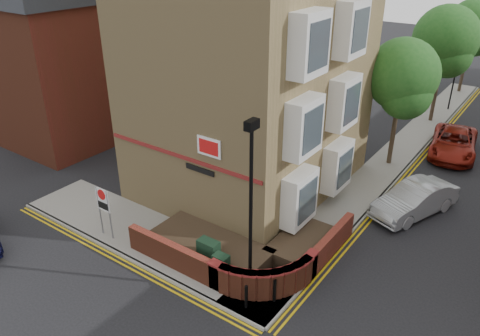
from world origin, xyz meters
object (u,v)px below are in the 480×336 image
object	(u,v)px
utility_cabinet_large	(209,255)
lamppost	(251,211)
zone_sign	(103,204)
silver_car_near	(415,200)

from	to	relation	value
utility_cabinet_large	lamppost	bearing A→B (deg)	-3.01
zone_sign	silver_car_near	distance (m)	13.35
utility_cabinet_large	zone_sign	bearing A→B (deg)	-170.31
zone_sign	silver_car_near	world-z (taller)	zone_sign
lamppost	utility_cabinet_large	distance (m)	3.24
utility_cabinet_large	silver_car_near	xyz separation A→B (m)	(4.93, 8.40, -0.00)
utility_cabinet_large	silver_car_near	world-z (taller)	silver_car_near
utility_cabinet_large	zone_sign	distance (m)	4.86
silver_car_near	lamppost	bearing A→B (deg)	-88.52
lamppost	silver_car_near	xyz separation A→B (m)	(3.03, 8.50, -2.62)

